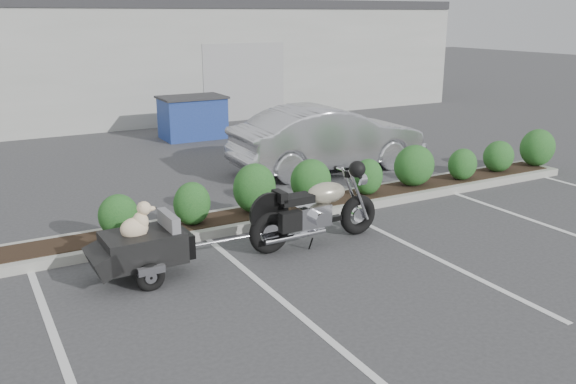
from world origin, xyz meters
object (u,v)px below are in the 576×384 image
motorcycle (316,211)px  pet_trailer (142,246)px  dumpster (193,117)px  sedan (328,138)px

motorcycle → pet_trailer: size_ratio=1.26×
pet_trailer → dumpster: dumpster is taller
motorcycle → sedan: bearing=53.7°
motorcycle → sedan: size_ratio=0.51×
motorcycle → dumpster: (1.35, 9.11, 0.09)m
pet_trailer → dumpster: bearing=64.2°
sedan → dumpster: size_ratio=2.43×
dumpster → pet_trailer: bearing=-114.1°
motorcycle → dumpster: bearing=80.2°
motorcycle → sedan: sedan is taller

